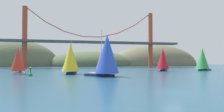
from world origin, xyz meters
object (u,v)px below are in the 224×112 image
Objects in this scene: sailboat_blue_spinnaker at (107,54)px; channel_buoy at (30,75)px; sailboat_scarlet_sail at (18,60)px; sailboat_pink_spinnaker at (102,60)px; sailboat_green_sail at (202,59)px; sailboat_yellow_sail at (71,58)px; sailboat_crimson_sail at (163,59)px.

sailboat_blue_spinnaker is 4.68× the size of channel_buoy.
sailboat_pink_spinnaker reaches higher than sailboat_scarlet_sail.
sailboat_blue_spinnaker reaches higher than channel_buoy.
sailboat_pink_spinnaker is at bearing 39.38° from channel_buoy.
sailboat_scarlet_sail is 29.70m from sailboat_pink_spinnaker.
sailboat_green_sail reaches higher than channel_buoy.
sailboat_yellow_sail reaches higher than channel_buoy.
sailboat_pink_spinnaker is at bearing 173.72° from sailboat_crimson_sail.
sailboat_green_sail reaches higher than sailboat_scarlet_sail.
sailboat_scarlet_sail is at bearing 150.08° from sailboat_blue_spinnaker.
sailboat_green_sail is 1.02× the size of sailboat_pink_spinnaker.
channel_buoy is at bearing 162.17° from sailboat_blue_spinnaker.
sailboat_yellow_sail reaches higher than sailboat_pink_spinnaker.
sailboat_green_sail is at bearing 11.93° from sailboat_yellow_sail.
sailboat_green_sail is 18.05m from sailboat_crimson_sail.
sailboat_crimson_sail is 1.00× the size of sailboat_yellow_sail.
sailboat_pink_spinnaker is at bearing 176.01° from sailboat_green_sail.
sailboat_pink_spinnaker is 25.17m from sailboat_blue_spinnaker.
channel_buoy is (5.03, -7.92, -4.02)m from sailboat_scarlet_sail.
sailboat_scarlet_sail is at bearing -173.71° from sailboat_green_sail.
sailboat_blue_spinnaker is (-2.90, -24.97, 1.26)m from sailboat_pink_spinnaker.
sailboat_crimson_sail reaches higher than sailboat_yellow_sail.
sailboat_pink_spinnaker is 24.53m from sailboat_crimson_sail.
channel_buoy is at bearing -166.48° from sailboat_green_sail.
sailboat_pink_spinnaker is at bearing 83.38° from sailboat_blue_spinnaker.
sailboat_yellow_sail reaches higher than sailboat_scarlet_sail.
sailboat_scarlet_sail is at bearing -158.89° from sailboat_pink_spinnaker.
channel_buoy is (-47.06, -15.93, -4.44)m from sailboat_crimson_sail.
channel_buoy is at bearing -140.62° from sailboat_pink_spinnaker.
sailboat_scarlet_sail is 28.65m from sailboat_blue_spinnaker.
sailboat_green_sail is at bearing 13.52° from channel_buoy.
sailboat_crimson_sail is 49.88m from channel_buoy.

